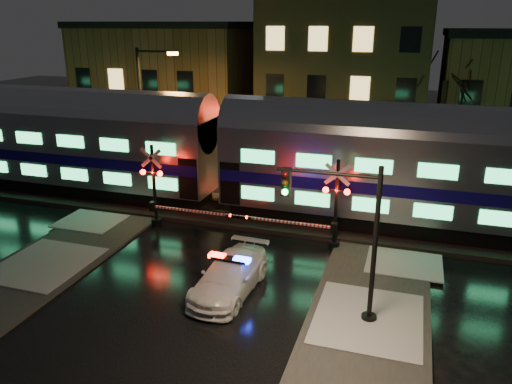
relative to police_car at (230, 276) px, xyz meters
The scene contains 11 objects.
ground 3.00m from the police_car, 119.00° to the left, with size 120.00×120.00×0.00m, color black.
ballast 7.71m from the police_car, 100.63° to the left, with size 90.00×4.20×0.24m, color black.
sidewalk_right 6.17m from the police_car, 34.10° to the right, with size 4.00×20.00×0.12m, color #2D2D2D.
building_left 28.74m from the police_car, 120.42° to the left, with size 14.00×10.00×9.00m, color brown.
building_mid 25.58m from the police_car, 88.67° to the left, with size 12.00×11.00×11.50m, color brown.
train 8.69m from the police_car, 113.77° to the left, with size 51.00×3.12×5.92m.
police_car is the anchor object (origin of this frame).
crossing_signal_right 5.65m from the police_car, 61.00° to the left, with size 5.69×0.65×4.03m.
crossing_signal_left 7.30m from the police_car, 137.75° to the left, with size 5.68×0.65×4.02m.
traffic_light 4.82m from the police_car, ahead, with size 3.49×0.66×5.40m.
streetlight 15.63m from the police_car, 130.12° to the left, with size 2.70×0.28×8.06m.
Camera 1 is at (7.29, -17.80, 9.49)m, focal length 35.00 mm.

